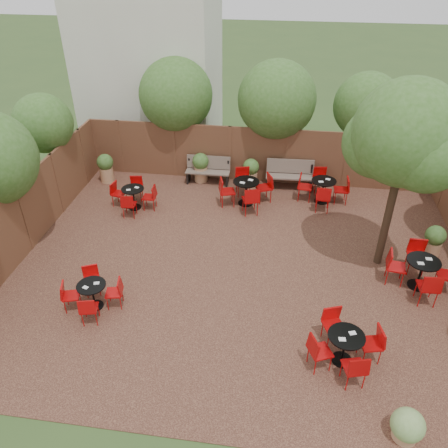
# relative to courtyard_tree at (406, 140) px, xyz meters

# --- Properties ---
(ground) EXTENTS (80.00, 80.00, 0.00)m
(ground) POSITION_rel_courtyard_tree_xyz_m (-3.60, -0.71, -3.55)
(ground) COLOR #354F23
(ground) RESTS_ON ground
(courtyard_paving) EXTENTS (12.00, 10.00, 0.02)m
(courtyard_paving) POSITION_rel_courtyard_tree_xyz_m (-3.60, -0.71, -3.54)
(courtyard_paving) COLOR #341B15
(courtyard_paving) RESTS_ON ground
(fence_back) EXTENTS (12.00, 0.08, 2.00)m
(fence_back) POSITION_rel_courtyard_tree_xyz_m (-3.60, 4.29, -2.55)
(fence_back) COLOR #502C1D
(fence_back) RESTS_ON ground
(fence_left) EXTENTS (0.08, 10.00, 2.00)m
(fence_left) POSITION_rel_courtyard_tree_xyz_m (-9.60, -0.71, -2.55)
(fence_left) COLOR #502C1D
(fence_left) RESTS_ON ground
(neighbour_building) EXTENTS (5.00, 4.00, 8.00)m
(neighbour_building) POSITION_rel_courtyard_tree_xyz_m (-8.10, 7.29, 0.45)
(neighbour_building) COLOR beige
(neighbour_building) RESTS_ON ground
(overhang_foliage) EXTENTS (15.88, 10.76, 2.65)m
(overhang_foliage) POSITION_rel_courtyard_tree_xyz_m (-4.96, 2.00, -0.81)
(overhang_foliage) COLOR #335B1D
(overhang_foliage) RESTS_ON ground
(courtyard_tree) EXTENTS (2.69, 2.59, 4.94)m
(courtyard_tree) POSITION_rel_courtyard_tree_xyz_m (0.00, 0.00, 0.00)
(courtyard_tree) COLOR black
(courtyard_tree) RESTS_ON courtyard_paving
(park_bench_left) EXTENTS (1.54, 0.50, 0.95)m
(park_bench_left) POSITION_rel_courtyard_tree_xyz_m (-5.32, 3.92, -3.04)
(park_bench_left) COLOR brown
(park_bench_left) RESTS_ON courtyard_paving
(park_bench_right) EXTENTS (1.64, 0.58, 1.00)m
(park_bench_right) POSITION_rel_courtyard_tree_xyz_m (-2.47, 3.92, -3.02)
(park_bench_right) COLOR brown
(park_bench_right) RESTS_ON courtyard_paving
(bistro_tables) EXTENTS (9.78, 8.21, 0.96)m
(bistro_tables) POSITION_rel_courtyard_tree_xyz_m (-2.89, 0.36, -3.09)
(bistro_tables) COLOR black
(bistro_tables) RESTS_ON courtyard_paving
(planters) EXTENTS (10.92, 4.11, 1.05)m
(planters) POSITION_rel_courtyard_tree_xyz_m (-4.41, 3.01, -2.98)
(planters) COLOR #AC7D56
(planters) RESTS_ON courtyard_paving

